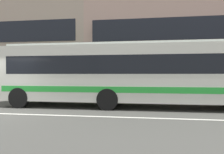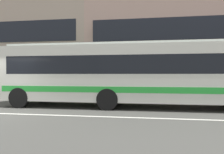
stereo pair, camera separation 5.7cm
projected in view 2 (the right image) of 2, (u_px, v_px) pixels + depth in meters
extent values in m
cube|color=#275A25|center=(51.00, 90.00, 15.49)|extent=(16.24, 1.10, 1.02)
cube|color=tan|center=(20.00, 47.00, 24.64)|extent=(18.55, 9.76, 9.79)
cube|color=tan|center=(191.00, 45.00, 21.73)|extent=(20.19, 9.76, 9.47)
cube|color=black|center=(204.00, 27.00, 16.88)|extent=(18.58, 0.04, 1.89)
cube|color=silver|center=(126.00, 73.00, 10.60)|extent=(12.43, 2.49, 2.72)
cube|color=black|center=(126.00, 65.00, 10.59)|extent=(11.68, 2.51, 0.87)
cube|color=green|center=(126.00, 88.00, 10.61)|extent=(12.18, 2.51, 0.28)
cube|color=silver|center=(126.00, 46.00, 10.58)|extent=(11.93, 2.09, 0.12)
cylinder|color=black|center=(114.00, 95.00, 11.85)|extent=(1.00, 0.28, 1.00)
cylinder|color=black|center=(107.00, 99.00, 9.61)|extent=(1.00, 0.28, 1.00)
cylinder|color=black|center=(42.00, 94.00, 12.52)|extent=(1.00, 0.28, 1.00)
cylinder|color=black|center=(19.00, 98.00, 10.28)|extent=(1.00, 0.28, 1.00)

